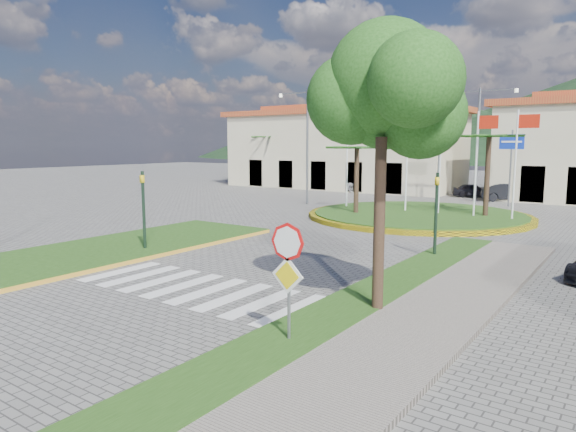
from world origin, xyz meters
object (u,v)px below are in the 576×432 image
Objects in this scene: car_dark_b at (510,192)px; deciduous_tree at (382,104)px; car_dark_a at (473,190)px; stop_sign at (288,264)px; white_van at (372,185)px; roundabout_island at (418,215)px.

deciduous_tree is at bearing 166.88° from car_dark_b.
car_dark_a is 0.78× the size of car_dark_b.
stop_sign is 0.65× the size of car_dark_b.
white_van is (-14.78, 29.94, -4.56)m from deciduous_tree.
white_van reaches higher than car_dark_a.
car_dark_a is at bearing 44.02° from car_dark_b.
roundabout_island is 12.46m from car_dark_b.
roundabout_island reaches higher than white_van.
roundabout_island is 13.81m from car_dark_a.
car_dark_a is at bearing 99.40° from stop_sign.
white_van is 1.08× the size of car_dark_b.
roundabout_island reaches higher than car_dark_a.
stop_sign is at bearing -101.18° from deciduous_tree.
roundabout_island is at bearing 107.91° from deciduous_tree.
roundabout_island reaches higher than car_dark_b.
car_dark_b is (11.68, -0.72, 0.06)m from white_van.
stop_sign is at bearing 165.25° from car_dark_b.
car_dark_b is at bearing -112.07° from white_van.
deciduous_tree is 1.54× the size of white_van.
deciduous_tree is at bearing 171.04° from car_dark_a.
deciduous_tree is (5.50, -17.00, 5.00)m from roundabout_island.
stop_sign is (4.90, -20.04, 1.62)m from roundabout_island.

